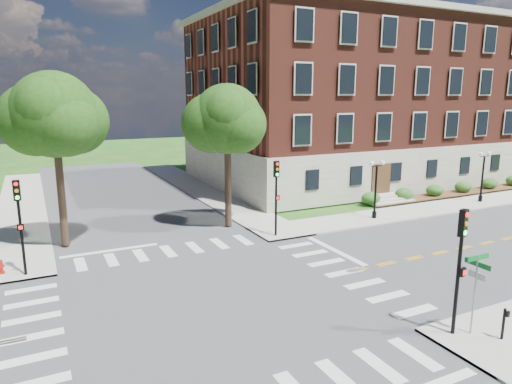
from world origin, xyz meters
name	(u,v)px	position (x,y,z in m)	size (l,w,h in m)	color
ground	(213,300)	(0.00, 0.00, 0.00)	(160.00, 160.00, 0.00)	#1C5116
road_ew	(213,300)	(0.00, 0.00, 0.01)	(90.00, 12.00, 0.01)	#3D3D3F
road_ns	(213,300)	(0.00, 0.00, 0.01)	(12.00, 90.00, 0.01)	#3D3D3F
sidewalk_ne	(313,198)	(15.38, 15.38, 0.06)	(34.00, 34.00, 0.12)	#9E9B93
crosswalk_east	(344,273)	(7.20, 0.00, 0.00)	(2.20, 10.20, 0.02)	silver
stop_bar_east	(335,251)	(8.80, 3.00, 0.00)	(0.40, 5.50, 0.00)	silver
main_building	(349,101)	(24.00, 21.99, 8.34)	(30.60, 22.40, 16.50)	gray
shrub_row	(448,196)	(27.00, 10.80, 0.00)	(18.00, 2.00, 1.30)	#234C19
tree_c	(54,115)	(-5.27, 10.72, 7.79)	(4.88, 4.88, 10.15)	#302018
tree_d	(227,120)	(5.13, 10.33, 7.34)	(4.61, 4.61, 9.58)	#302018
traffic_signal_se	(460,256)	(6.99, -6.93, 3.19)	(0.37, 0.42, 4.80)	black
traffic_signal_ne	(276,188)	(6.95, 6.84, 3.19)	(0.34, 0.38, 4.80)	black
traffic_signal_nw	(19,215)	(-7.42, 6.62, 3.19)	(0.34, 0.37, 4.80)	black
twin_lamp_west	(376,186)	(15.46, 7.41, 2.52)	(1.36, 0.36, 4.23)	black
twin_lamp_east	(483,173)	(27.09, 7.62, 2.52)	(1.36, 0.36, 4.23)	black
street_sign_pole	(476,278)	(7.60, -7.20, 2.31)	(1.10, 1.10, 3.10)	gray
push_button_post	(504,322)	(8.26, -8.03, 0.80)	(0.14, 0.21, 1.20)	black
fire_hydrant	(1,267)	(-8.52, 7.31, 0.46)	(0.35, 0.35, 0.75)	maroon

